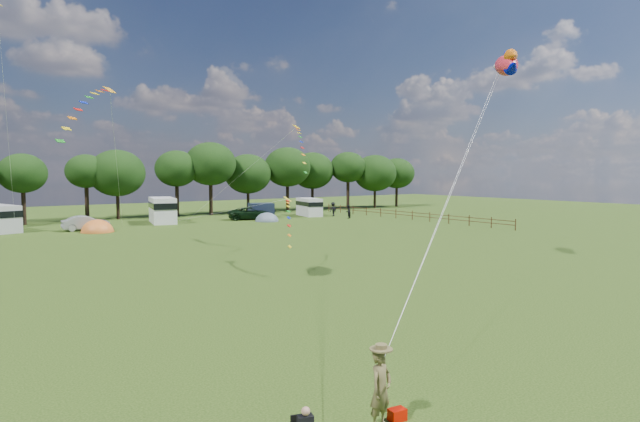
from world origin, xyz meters
TOP-DOWN VIEW (x-y plane):
  - ground_plane at (0.00, 0.00)m, footprint 180.00×180.00m
  - tree_line at (5.30, 54.99)m, footprint 102.98×10.98m
  - fence at (32.00, 34.50)m, footprint 0.12×33.12m
  - car_b at (-4.55, 44.00)m, footprint 4.47×1.95m
  - car_d at (15.48, 45.38)m, footprint 6.33×4.47m
  - campervan_c at (4.80, 47.60)m, footprint 3.87×6.60m
  - campervan_d at (24.88, 45.88)m, footprint 3.14×5.34m
  - tent_orange at (-3.97, 41.55)m, footprint 3.25×3.56m
  - tent_greyblue at (15.97, 42.03)m, footprint 2.88×3.15m
  - awning_navy at (18.01, 47.19)m, footprint 3.66×3.26m
  - kite_flyer at (-8.25, -6.21)m, footprint 0.79×0.62m
  - kite_bag at (-7.67, -6.16)m, footprint 0.45×0.33m
  - fish_kite at (11.46, 4.69)m, footprint 2.98×3.36m
  - streamer_kite_b at (-9.18, 18.63)m, footprint 4.35×4.72m
  - streamer_kite_c at (1.37, 13.45)m, footprint 3.12×4.94m
  - walker_a at (26.72, 39.48)m, footprint 1.01×0.86m
  - walker_b at (27.19, 43.42)m, footprint 1.38×0.95m
  - streamer_kite_d at (8.47, 22.95)m, footprint 2.70×5.08m

SIDE VIEW (x-z plane):
  - ground_plane at x=0.00m, z-range 0.00..0.00m
  - tent_orange at x=-3.97m, z-range -1.25..1.29m
  - tent_greyblue at x=15.97m, z-range -1.05..1.09m
  - kite_bag at x=-7.67m, z-range 0.00..0.30m
  - fence at x=32.00m, z-range 0.10..1.30m
  - car_b at x=-4.55m, z-range 0.00..1.54m
  - car_d at x=15.48m, z-range 0.00..1.58m
  - walker_a at x=26.72m, z-range 0.00..1.78m
  - kite_flyer at x=-8.25m, z-range 0.00..1.90m
  - awning_navy at x=18.01m, z-range 0.00..1.94m
  - walker_b at x=27.19m, z-range 0.00..1.95m
  - campervan_d at x=24.88m, z-range 0.09..2.54m
  - campervan_c at x=4.80m, z-range 0.11..3.15m
  - streamer_kite_c at x=1.37m, z-range 2.13..4.92m
  - tree_line at x=5.30m, z-range 1.21..11.48m
  - streamer_kite_d at x=8.47m, z-range 6.64..10.94m
  - streamer_kite_b at x=-9.18m, z-range 8.31..12.13m
  - fish_kite at x=11.46m, z-range 11.60..13.51m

